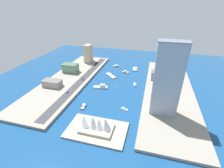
{
  "coord_description": "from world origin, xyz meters",
  "views": [
    {
      "loc": [
        -53.73,
        221.89,
        121.91
      ],
      "look_at": [
        5.35,
        4.45,
        4.31
      ],
      "focal_mm": 25.46,
      "sensor_mm": 36.0,
      "label": 1
    }
  ],
  "objects_px": {
    "patrol_launch_navy": "(116,66)",
    "water_taxi_orange": "(126,72)",
    "hatchback_blue": "(67,92)",
    "suv_black": "(96,63)",
    "ferry_white_commuter": "(101,87)",
    "office_block_beige": "(88,53)",
    "carpark_squat_concrete": "(52,83)",
    "barge_flat_brown": "(110,75)",
    "catamaran_blue": "(135,69)",
    "yacht_sleek_gray": "(135,85)",
    "terminal_long_green": "(70,68)",
    "taxi_yellow_cab": "(88,71)",
    "sedan_silver": "(82,78)",
    "opera_landmark": "(95,124)",
    "tugboat_red": "(84,106)",
    "pickup_red": "(83,80)",
    "traffic_light_waterfront": "(89,75)",
    "tower_tall_glass": "(167,80)",
    "warehouse_low_gray": "(163,76)",
    "sailboat_small_white": "(124,109)"
  },
  "relations": [
    {
      "from": "patrol_launch_navy",
      "to": "water_taxi_orange",
      "type": "distance_m",
      "value": 36.39
    },
    {
      "from": "hatchback_blue",
      "to": "suv_black",
      "type": "distance_m",
      "value": 126.05
    },
    {
      "from": "ferry_white_commuter",
      "to": "office_block_beige",
      "type": "distance_m",
      "value": 120.83
    },
    {
      "from": "carpark_squat_concrete",
      "to": "barge_flat_brown",
      "type": "bearing_deg",
      "value": -137.53
    },
    {
      "from": "catamaran_blue",
      "to": "barge_flat_brown",
      "type": "height_order",
      "value": "catamaran_blue"
    },
    {
      "from": "water_taxi_orange",
      "to": "office_block_beige",
      "type": "height_order",
      "value": "office_block_beige"
    },
    {
      "from": "yacht_sleek_gray",
      "to": "suv_black",
      "type": "distance_m",
      "value": 117.54
    },
    {
      "from": "terminal_long_green",
      "to": "taxi_yellow_cab",
      "type": "xyz_separation_m",
      "value": [
        -30.28,
        -10.58,
        -6.95
      ]
    },
    {
      "from": "sedan_silver",
      "to": "opera_landmark",
      "type": "height_order",
      "value": "opera_landmark"
    },
    {
      "from": "water_taxi_orange",
      "to": "terminal_long_green",
      "type": "relative_size",
      "value": 0.46
    },
    {
      "from": "tugboat_red",
      "to": "barge_flat_brown",
      "type": "distance_m",
      "value": 103.45
    },
    {
      "from": "barge_flat_brown",
      "to": "opera_landmark",
      "type": "distance_m",
      "value": 140.52
    },
    {
      "from": "ferry_white_commuter",
      "to": "water_taxi_orange",
      "type": "height_order",
      "value": "ferry_white_commuter"
    },
    {
      "from": "hatchback_blue",
      "to": "pickup_red",
      "type": "xyz_separation_m",
      "value": [
        -3.98,
        -45.04,
        -0.08
      ]
    },
    {
      "from": "taxi_yellow_cab",
      "to": "traffic_light_waterfront",
      "type": "relative_size",
      "value": 0.8
    },
    {
      "from": "traffic_light_waterfront",
      "to": "yacht_sleek_gray",
      "type": "bearing_deg",
      "value": 177.85
    },
    {
      "from": "carpark_squat_concrete",
      "to": "sedan_silver",
      "type": "height_order",
      "value": "carpark_squat_concrete"
    },
    {
      "from": "patrol_launch_navy",
      "to": "hatchback_blue",
      "type": "relative_size",
      "value": 2.98
    },
    {
      "from": "patrol_launch_navy",
      "to": "catamaran_blue",
      "type": "xyz_separation_m",
      "value": [
        -40.57,
        6.2,
        0.17
      ]
    },
    {
      "from": "catamaran_blue",
      "to": "sedan_silver",
      "type": "xyz_separation_m",
      "value": [
        82.61,
        72.28,
        2.92
      ]
    },
    {
      "from": "office_block_beige",
      "to": "suv_black",
      "type": "xyz_separation_m",
      "value": [
        -19.54,
        8.08,
        -17.53
      ]
    },
    {
      "from": "yacht_sleek_gray",
      "to": "tower_tall_glass",
      "type": "bearing_deg",
      "value": 121.92
    },
    {
      "from": "warehouse_low_gray",
      "to": "suv_black",
      "type": "relative_size",
      "value": 7.84
    },
    {
      "from": "suv_black",
      "to": "water_taxi_orange",
      "type": "bearing_deg",
      "value": 161.73
    },
    {
      "from": "water_taxi_orange",
      "to": "terminal_long_green",
      "type": "distance_m",
      "value": 104.58
    },
    {
      "from": "ferry_white_commuter",
      "to": "traffic_light_waterfront",
      "type": "height_order",
      "value": "traffic_light_waterfront"
    },
    {
      "from": "patrol_launch_navy",
      "to": "carpark_squat_concrete",
      "type": "distance_m",
      "value": 138.54
    },
    {
      "from": "ferry_white_commuter",
      "to": "hatchback_blue",
      "type": "bearing_deg",
      "value": 38.96
    },
    {
      "from": "yacht_sleek_gray",
      "to": "ferry_white_commuter",
      "type": "xyz_separation_m",
      "value": [
        50.77,
        22.57,
        0.7
      ]
    },
    {
      "from": "taxi_yellow_cab",
      "to": "water_taxi_orange",
      "type": "bearing_deg",
      "value": -163.08
    },
    {
      "from": "ferry_white_commuter",
      "to": "barge_flat_brown",
      "type": "height_order",
      "value": "ferry_white_commuter"
    },
    {
      "from": "terminal_long_green",
      "to": "tower_tall_glass",
      "type": "bearing_deg",
      "value": 153.4
    },
    {
      "from": "ferry_white_commuter",
      "to": "water_taxi_orange",
      "type": "bearing_deg",
      "value": -110.33
    },
    {
      "from": "tugboat_red",
      "to": "water_taxi_orange",
      "type": "distance_m",
      "value": 129.15
    },
    {
      "from": "patrol_launch_navy",
      "to": "tugboat_red",
      "type": "height_order",
      "value": "tugboat_red"
    },
    {
      "from": "hatchback_blue",
      "to": "opera_landmark",
      "type": "bearing_deg",
      "value": 138.38
    },
    {
      "from": "warehouse_low_gray",
      "to": "hatchback_blue",
      "type": "distance_m",
      "value": 156.44
    },
    {
      "from": "office_block_beige",
      "to": "pickup_red",
      "type": "relative_size",
      "value": 7.38
    },
    {
      "from": "carpark_squat_concrete",
      "to": "taxi_yellow_cab",
      "type": "xyz_separation_m",
      "value": [
        -30.38,
        -69.52,
        -4.3
      ]
    },
    {
      "from": "catamaran_blue",
      "to": "barge_flat_brown",
      "type": "xyz_separation_m",
      "value": [
        40.0,
        42.2,
        -0.38
      ]
    },
    {
      "from": "catamaran_blue",
      "to": "hatchback_blue",
      "type": "relative_size",
      "value": 3.97
    },
    {
      "from": "carpark_squat_concrete",
      "to": "opera_landmark",
      "type": "relative_size",
      "value": 0.78
    },
    {
      "from": "catamaran_blue",
      "to": "pickup_red",
      "type": "bearing_deg",
      "value": 45.11
    },
    {
      "from": "sailboat_small_white",
      "to": "hatchback_blue",
      "type": "xyz_separation_m",
      "value": [
        87.3,
        -13.31,
        3.48
      ]
    },
    {
      "from": "patrol_launch_navy",
      "to": "catamaran_blue",
      "type": "bearing_deg",
      "value": 171.31
    },
    {
      "from": "catamaran_blue",
      "to": "traffic_light_waterfront",
      "type": "distance_m",
      "value": 97.13
    },
    {
      "from": "suv_black",
      "to": "sedan_silver",
      "type": "xyz_separation_m",
      "value": [
        -1.95,
        75.01,
        -0.07
      ]
    },
    {
      "from": "suv_black",
      "to": "pickup_red",
      "type": "relative_size",
      "value": 0.99
    },
    {
      "from": "sedan_silver",
      "to": "traffic_light_waterfront",
      "type": "height_order",
      "value": "traffic_light_waterfront"
    },
    {
      "from": "sailboat_small_white",
      "to": "pickup_red",
      "type": "xyz_separation_m",
      "value": [
        83.32,
        -58.35,
        3.4
      ]
    }
  ]
}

